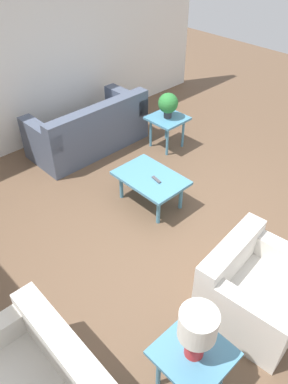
# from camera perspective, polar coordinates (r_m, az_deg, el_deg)

# --- Properties ---
(ground_plane) EXTENTS (14.00, 14.00, 0.00)m
(ground_plane) POSITION_cam_1_polar(r_m,az_deg,el_deg) (4.71, 4.26, -5.66)
(ground_plane) COLOR brown
(wall_right) EXTENTS (0.12, 7.20, 2.70)m
(wall_right) POSITION_cam_1_polar(r_m,az_deg,el_deg) (6.16, -17.58, 18.67)
(wall_right) COLOR white
(wall_right) RESTS_ON ground_plane
(sofa) EXTENTS (0.89, 1.87, 0.84)m
(sofa) POSITION_cam_1_polar(r_m,az_deg,el_deg) (6.13, -8.28, 9.26)
(sofa) COLOR #4C566B
(sofa) RESTS_ON ground_plane
(armchair) EXTENTS (0.97, 1.04, 0.75)m
(armchair) POSITION_cam_1_polar(r_m,az_deg,el_deg) (3.87, 16.33, -14.11)
(armchair) COLOR silver
(armchair) RESTS_ON ground_plane
(coffee_table) EXTENTS (0.91, 0.62, 0.43)m
(coffee_table) POSITION_cam_1_polar(r_m,az_deg,el_deg) (4.85, 1.02, 1.86)
(coffee_table) COLOR teal
(coffee_table) RESTS_ON ground_plane
(side_table_plant) EXTENTS (0.55, 0.55, 0.53)m
(side_table_plant) POSITION_cam_1_polar(r_m,az_deg,el_deg) (6.05, 3.58, 10.64)
(side_table_plant) COLOR teal
(side_table_plant) RESTS_ON ground_plane
(side_table_lamp) EXTENTS (0.55, 0.55, 0.53)m
(side_table_lamp) POSITION_cam_1_polar(r_m,az_deg,el_deg) (3.21, 7.45, -23.74)
(side_table_lamp) COLOR teal
(side_table_lamp) RESTS_ON ground_plane
(potted_plant) EXTENTS (0.31, 0.31, 0.40)m
(potted_plant) POSITION_cam_1_polar(r_m,az_deg,el_deg) (5.91, 3.69, 13.28)
(potted_plant) COLOR #333338
(potted_plant) RESTS_ON side_table_plant
(table_lamp) EXTENTS (0.29, 0.29, 0.50)m
(table_lamp) POSITION_cam_1_polar(r_m,az_deg,el_deg) (2.86, 8.14, -19.99)
(table_lamp) COLOR red
(table_lamp) RESTS_ON side_table_lamp
(remote_control) EXTENTS (0.16, 0.07, 0.02)m
(remote_control) POSITION_cam_1_polar(r_m,az_deg,el_deg) (4.75, 1.90, 1.90)
(remote_control) COLOR #4C4C51
(remote_control) RESTS_ON coffee_table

